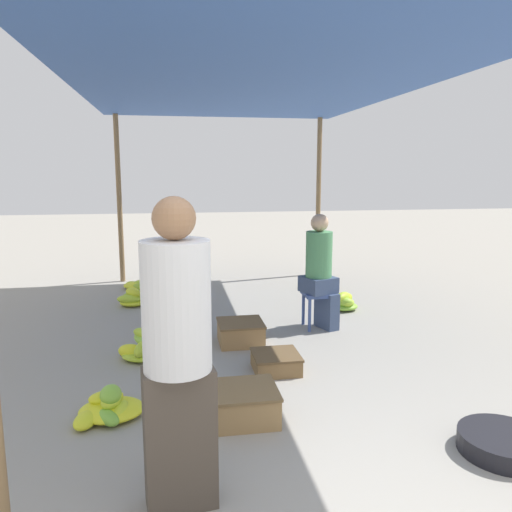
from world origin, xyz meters
TOP-DOWN VIEW (x-y plane):
  - canopy_post_back_left at (-1.66, 6.36)m, footprint 0.08×0.08m
  - canopy_post_back_right at (1.66, 6.36)m, footprint 0.08×0.08m
  - canopy_tarp at (0.00, 3.33)m, footprint 3.72×6.46m
  - vendor_foreground at (-0.83, 0.55)m, footprint 0.40×0.40m
  - stool at (0.80, 3.44)m, footprint 0.34×0.34m
  - vendor_seated at (0.82, 3.43)m, footprint 0.44×0.44m
  - basin_black at (1.23, 0.71)m, footprint 0.57×0.57m
  - banana_pile_left_0 at (-1.34, 5.77)m, footprint 0.53×0.55m
  - banana_pile_left_1 at (-1.15, 2.76)m, footprint 0.50×0.49m
  - banana_pile_left_2 at (-1.34, 1.62)m, footprint 0.51×0.48m
  - banana_pile_left_3 at (-1.39, 4.77)m, footprint 0.40×0.35m
  - banana_pile_right_0 at (1.34, 4.09)m, footprint 0.38×0.37m
  - banana_pile_right_1 at (1.35, 5.33)m, footprint 0.54×0.59m
  - crate_near at (-0.16, 3.06)m, footprint 0.47×0.47m
  - crate_mid at (0.06, 2.27)m, footprint 0.42×0.42m
  - crate_far at (-0.35, 1.43)m, footprint 0.46×0.46m

SIDE VIEW (x-z plane):
  - banana_pile_left_0 at x=-1.34m, z-range -0.01..0.12m
  - banana_pile_right_1 at x=1.35m, z-range -0.04..0.16m
  - basin_black at x=1.23m, z-range 0.00..0.13m
  - banana_pile_left_2 at x=-1.34m, z-range -0.04..0.19m
  - crate_mid at x=0.06m, z-range 0.00..0.16m
  - banana_pile_left_3 at x=-1.39m, z-range -0.02..0.23m
  - banana_pile_left_1 at x=-1.15m, z-range -0.05..0.26m
  - banana_pile_right_0 at x=1.34m, z-range -0.01..0.23m
  - crate_near at x=-0.16m, z-range 0.00..0.23m
  - crate_far at x=-0.35m, z-range 0.00..0.24m
  - stool at x=0.80m, z-range 0.13..0.55m
  - vendor_seated at x=0.82m, z-range 0.03..1.35m
  - vendor_foreground at x=-0.83m, z-range 0.03..1.71m
  - canopy_post_back_left at x=-1.66m, z-range 0.00..2.68m
  - canopy_post_back_right at x=1.66m, z-range 0.00..2.68m
  - canopy_tarp at x=0.00m, z-range 2.68..2.72m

